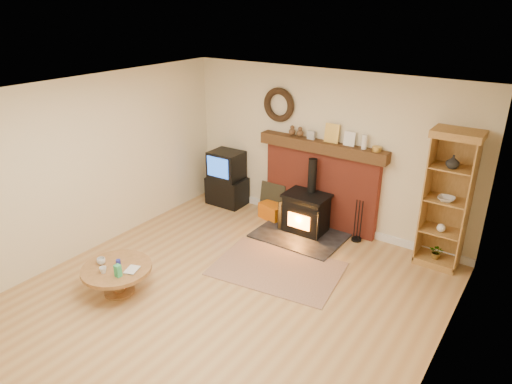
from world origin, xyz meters
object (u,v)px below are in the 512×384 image
Objects in this scene: curio_cabinet at (447,200)px; coffee_table at (117,272)px; wood_stove at (305,215)px; tv_unit at (227,179)px.

coffee_table is at bearing -135.80° from curio_cabinet.
tv_unit is at bearing 173.58° from wood_stove.
tv_unit is 1.13× the size of coffee_table.
coffee_table is (-1.19, -2.86, -0.01)m from wood_stove.
wood_stove is 1.56× the size of coffee_table.
tv_unit is at bearing -178.69° from curio_cabinet.
wood_stove is at bearing 67.44° from coffee_table.
curio_cabinet reaches higher than wood_stove.
wood_stove is 2.18m from curio_cabinet.
wood_stove is 0.70× the size of curio_cabinet.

